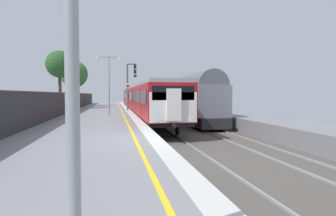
% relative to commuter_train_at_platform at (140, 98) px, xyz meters
% --- Properties ---
extents(ground, '(17.40, 110.00, 1.21)m').
position_rel_commuter_train_at_platform_xyz_m(ground, '(0.54, -25.05, -1.88)').
color(ground, gray).
extents(commuter_train_at_platform, '(2.83, 41.37, 3.81)m').
position_rel_commuter_train_at_platform_xyz_m(commuter_train_at_platform, '(0.00, 0.00, 0.00)').
color(commuter_train_at_platform, maroon).
rests_on(commuter_train_at_platform, ground).
extents(freight_train_adjacent_track, '(2.60, 37.88, 4.56)m').
position_rel_commuter_train_at_platform_xyz_m(freight_train_adjacent_track, '(4.00, 2.48, 0.22)').
color(freight_train_adjacent_track, '#232326').
rests_on(freight_train_adjacent_track, ground).
extents(signal_gantry, '(1.10, 0.24, 5.14)m').
position_rel_commuter_train_at_platform_xyz_m(signal_gantry, '(-1.48, -3.54, 1.94)').
color(signal_gantry, '#47474C').
rests_on(signal_gantry, ground).
extents(speed_limit_sign, '(0.59, 0.08, 2.90)m').
position_rel_commuter_train_at_platform_xyz_m(speed_limit_sign, '(-1.85, -6.44, 0.57)').
color(speed_limit_sign, '#59595B').
rests_on(speed_limit_sign, ground).
extents(platform_lamp_mid, '(2.00, 0.20, 5.00)m').
position_rel_commuter_train_at_platform_xyz_m(platform_lamp_mid, '(-3.65, -10.65, 1.72)').
color(platform_lamp_mid, '#93999E').
rests_on(platform_lamp_mid, ground).
extents(background_tree_left, '(3.86, 3.86, 6.61)m').
position_rel_commuter_train_at_platform_xyz_m(background_tree_left, '(-8.83, 8.25, 3.29)').
color(background_tree_left, '#473323').
rests_on(background_tree_left, ground).
extents(background_tree_centre, '(3.28, 3.28, 7.04)m').
position_rel_commuter_train_at_platform_xyz_m(background_tree_centre, '(-9.73, 1.07, 4.02)').
color(background_tree_centre, '#473323').
rests_on(background_tree_centre, ground).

